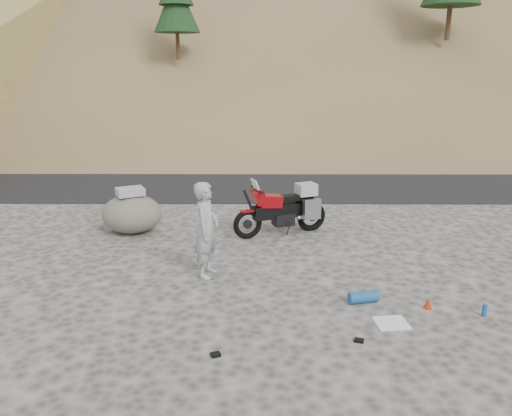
{
  "coord_description": "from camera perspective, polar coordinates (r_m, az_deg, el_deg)",
  "views": [
    {
      "loc": [
        -0.48,
        -8.74,
        3.99
      ],
      "look_at": [
        -0.54,
        1.63,
        1.0
      ],
      "focal_mm": 35.0,
      "sensor_mm": 36.0,
      "label": 1
    }
  ],
  "objects": [
    {
      "name": "motorcycle",
      "position": [
        12.07,
        3.34,
        -0.16
      ],
      "size": [
        2.31,
        1.22,
        1.45
      ],
      "rotation": [
        0.0,
        0.0,
        0.38
      ],
      "color": "black",
      "rests_on": "ground"
    },
    {
      "name": "gear_funnel",
      "position": [
        9.09,
        19.05,
        -10.27
      ],
      "size": [
        0.16,
        0.16,
        0.19
      ],
      "primitive_type": "cone",
      "rotation": [
        0.0,
        0.0,
        -0.08
      ],
      "color": "#B0250B",
      "rests_on": "ground"
    },
    {
      "name": "gear_glove_b",
      "position": [
        7.41,
        -4.64,
        -16.35
      ],
      "size": [
        0.17,
        0.15,
        0.05
      ],
      "primitive_type": "cube",
      "rotation": [
        0.0,
        0.0,
        0.38
      ],
      "color": "black",
      "rests_on": "ground"
    },
    {
      "name": "gear_glove_a",
      "position": [
        7.87,
        11.69,
        -14.6
      ],
      "size": [
        0.17,
        0.14,
        0.04
      ],
      "primitive_type": "cube",
      "rotation": [
        0.0,
        0.0,
        -0.33
      ],
      "color": "black",
      "rests_on": "ground"
    },
    {
      "name": "man",
      "position": [
        9.95,
        -5.51,
        -7.63
      ],
      "size": [
        0.58,
        0.76,
        1.88
      ],
      "primitive_type": "imported",
      "rotation": [
        0.0,
        0.0,
        1.36
      ],
      "color": "#9C9DA2",
      "rests_on": "ground"
    },
    {
      "name": "ground",
      "position": [
        9.62,
        3.18,
        -8.46
      ],
      "size": [
        140.0,
        140.0,
        0.0
      ],
      "primitive_type": "plane",
      "color": "#3F3D3A",
      "rests_on": "ground"
    },
    {
      "name": "gear_white_cloth",
      "position": [
        8.47,
        15.22,
        -12.57
      ],
      "size": [
        0.56,
        0.51,
        0.02
      ],
      "primitive_type": "cube",
      "rotation": [
        0.0,
        0.0,
        0.12
      ],
      "color": "white",
      "rests_on": "ground"
    },
    {
      "name": "gear_blue_mat",
      "position": [
        8.99,
        12.16,
        -9.92
      ],
      "size": [
        0.54,
        0.31,
        0.2
      ],
      "primitive_type": "cylinder",
      "rotation": [
        0.0,
        1.57,
        0.21
      ],
      "color": "#185191",
      "rests_on": "ground"
    },
    {
      "name": "road",
      "position": [
        18.19,
        1.82,
        3.41
      ],
      "size": [
        120.0,
        7.0,
        0.05
      ],
      "primitive_type": "cube",
      "color": "black",
      "rests_on": "ground"
    },
    {
      "name": "gear_bottle",
      "position": [
        9.16,
        24.64,
        -10.57
      ],
      "size": [
        0.1,
        0.1,
        0.21
      ],
      "primitive_type": "cylinder",
      "rotation": [
        0.0,
        0.0,
        0.35
      ],
      "color": "#185191",
      "rests_on": "ground"
    },
    {
      "name": "boulder",
      "position": [
        12.57,
        -14.01,
        -0.56
      ],
      "size": [
        1.72,
        1.57,
        1.13
      ],
      "rotation": [
        0.0,
        0.0,
        0.26
      ],
      "color": "#59544C",
      "rests_on": "ground"
    }
  ]
}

